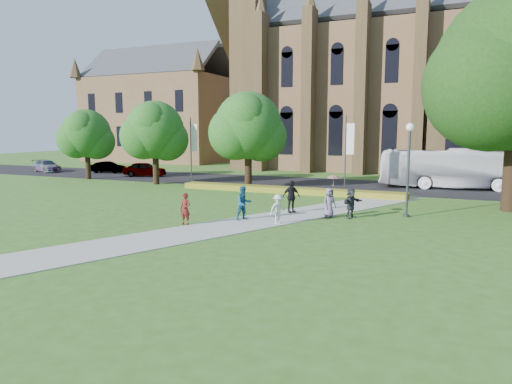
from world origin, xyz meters
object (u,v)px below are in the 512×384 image
at_px(car_0, 145,169).
at_px(car_2, 47,166).
at_px(pedestrian_0, 185,209).
at_px(streetlamp, 409,158).
at_px(tour_coach, 454,169).
at_px(car_1, 108,167).

height_order(car_0, car_2, car_0).
bearing_deg(car_2, pedestrian_0, -102.75).
xyz_separation_m(streetlamp, tour_coach, (2.30, 14.79, -1.60)).
height_order(car_1, car_2, car_2).
distance_m(car_1, car_2, 7.95).
relative_size(tour_coach, car_1, 3.05).
height_order(tour_coach, pedestrian_0, tour_coach).
xyz_separation_m(car_0, car_1, (-6.34, 1.52, -0.11)).
xyz_separation_m(streetlamp, car_0, (-27.85, 12.86, -2.51)).
distance_m(car_1, pedestrian_0, 32.19).
height_order(streetlamp, pedestrian_0, streetlamp).
height_order(tour_coach, car_0, tour_coach).
height_order(car_0, pedestrian_0, pedestrian_0).
relative_size(tour_coach, pedestrian_0, 7.40).
relative_size(car_0, car_2, 0.96).
relative_size(car_2, pedestrian_0, 2.86).
bearing_deg(tour_coach, car_2, 85.90).
height_order(tour_coach, car_2, tour_coach).
height_order(car_1, pedestrian_0, pedestrian_0).
relative_size(streetlamp, car_2, 1.12).
height_order(car_2, pedestrian_0, pedestrian_0).
distance_m(car_0, pedestrian_0, 26.62).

